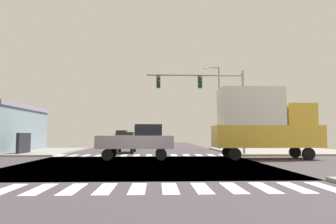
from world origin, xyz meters
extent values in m
cube|color=#413B42|center=(0.00, 0.00, -0.03)|extent=(14.00, 90.00, 0.05)
cube|color=#413B42|center=(0.00, 0.00, -0.03)|extent=(90.00, 12.00, 0.05)
cube|color=gray|center=(13.00, 12.00, 0.07)|extent=(12.00, 12.00, 0.14)
cube|color=gray|center=(-13.00, 12.00, 0.07)|extent=(12.00, 12.00, 0.14)
cube|color=white|center=(-3.75, -7.30, 0.00)|extent=(0.50, 2.00, 0.01)
cube|color=white|center=(-2.75, -7.30, 0.00)|extent=(0.50, 2.00, 0.01)
cube|color=white|center=(-1.75, -7.30, 0.00)|extent=(0.50, 2.00, 0.01)
cube|color=white|center=(-0.75, -7.30, 0.00)|extent=(0.50, 2.00, 0.01)
cube|color=white|center=(0.25, -7.30, 0.00)|extent=(0.50, 2.00, 0.01)
cube|color=white|center=(1.25, -7.30, 0.00)|extent=(0.50, 2.00, 0.01)
cube|color=white|center=(2.25, -7.30, 0.00)|extent=(0.50, 2.00, 0.01)
cube|color=white|center=(3.25, -7.30, 0.00)|extent=(0.50, 2.00, 0.01)
cube|color=white|center=(4.25, -7.30, 0.00)|extent=(0.50, 2.00, 0.01)
cube|color=white|center=(5.25, -7.30, 0.00)|extent=(0.50, 2.00, 0.01)
cube|color=white|center=(6.25, -7.30, 0.00)|extent=(0.50, 2.00, 0.01)
cube|color=white|center=(-6.75, 7.30, 0.00)|extent=(0.50, 2.00, 0.01)
cube|color=white|center=(-5.75, 7.30, 0.00)|extent=(0.50, 2.00, 0.01)
cube|color=white|center=(-4.75, 7.30, 0.00)|extent=(0.50, 2.00, 0.01)
cube|color=white|center=(-3.75, 7.30, 0.00)|extent=(0.50, 2.00, 0.01)
cube|color=white|center=(-2.75, 7.30, 0.00)|extent=(0.50, 2.00, 0.01)
cube|color=white|center=(-1.75, 7.30, 0.00)|extent=(0.50, 2.00, 0.01)
cube|color=white|center=(-0.75, 7.30, 0.00)|extent=(0.50, 2.00, 0.01)
cube|color=white|center=(0.25, 7.30, 0.00)|extent=(0.50, 2.00, 0.01)
cube|color=white|center=(1.25, 7.30, 0.00)|extent=(0.50, 2.00, 0.01)
cube|color=white|center=(2.25, 7.30, 0.00)|extent=(0.50, 2.00, 0.01)
cube|color=white|center=(3.25, 7.30, 0.00)|extent=(0.50, 2.00, 0.01)
cube|color=white|center=(4.25, 7.30, 0.00)|extent=(0.50, 2.00, 0.01)
cube|color=white|center=(5.25, 7.30, 0.00)|extent=(0.50, 2.00, 0.01)
cube|color=white|center=(6.25, 7.30, 0.00)|extent=(0.50, 2.00, 0.01)
cylinder|color=gray|center=(7.88, 6.95, 3.44)|extent=(0.20, 0.20, 6.87)
cylinder|color=gray|center=(3.96, 6.95, 6.47)|extent=(7.85, 0.14, 0.14)
cube|color=#1E5123|center=(4.35, 6.95, 5.92)|extent=(0.32, 0.40, 1.00)
sphere|color=red|center=(4.35, 6.71, 6.23)|extent=(0.22, 0.22, 0.22)
sphere|color=black|center=(4.35, 6.71, 5.92)|extent=(0.22, 0.22, 0.22)
sphere|color=black|center=(4.35, 6.71, 5.61)|extent=(0.22, 0.22, 0.22)
cube|color=#1E5123|center=(0.98, 6.95, 5.92)|extent=(0.32, 0.40, 1.00)
sphere|color=red|center=(0.98, 6.71, 6.23)|extent=(0.22, 0.22, 0.22)
sphere|color=black|center=(0.98, 6.71, 5.92)|extent=(0.22, 0.22, 0.22)
sphere|color=black|center=(0.98, 6.71, 5.61)|extent=(0.22, 0.22, 0.22)
cylinder|color=gray|center=(7.67, 15.11, 4.53)|extent=(0.16, 0.16, 9.07)
cylinder|color=gray|center=(6.97, 15.11, 8.97)|extent=(1.40, 0.10, 0.10)
ellipsoid|color=silver|center=(6.27, 15.11, 8.92)|extent=(0.60, 0.32, 0.20)
cube|color=black|center=(-10.11, 8.27, 0.90)|extent=(0.24, 2.20, 1.80)
cylinder|color=black|center=(-1.28, 19.15, 0.34)|extent=(0.26, 0.68, 0.68)
cylinder|color=black|center=(-2.72, 19.15, 0.34)|extent=(0.26, 0.68, 0.68)
cylinder|color=black|center=(-1.28, 22.07, 0.34)|extent=(0.26, 0.68, 0.68)
cylinder|color=black|center=(-2.72, 22.07, 0.34)|extent=(0.26, 0.68, 0.68)
cube|color=silver|center=(-2.00, 20.61, 1.01)|extent=(1.80, 4.30, 0.66)
cube|color=black|center=(-2.00, 20.61, 1.61)|extent=(1.55, 2.24, 0.54)
cylinder|color=black|center=(10.84, 4.46, 0.40)|extent=(0.80, 0.26, 0.80)
cylinder|color=black|center=(10.84, 2.54, 0.40)|extent=(0.80, 0.26, 0.80)
cylinder|color=black|center=(5.95, 4.46, 0.40)|extent=(0.80, 0.26, 0.80)
cylinder|color=black|center=(5.95, 2.54, 0.40)|extent=(0.80, 0.26, 0.80)
cube|color=gold|center=(8.39, 3.50, 1.54)|extent=(7.20, 2.40, 1.49)
cube|color=white|center=(7.31, 3.50, 3.57)|extent=(4.18, 2.30, 2.56)
cube|color=gold|center=(10.55, 3.50, 3.03)|extent=(2.02, 2.11, 1.49)
cylinder|color=black|center=(-1.28, 28.39, 0.34)|extent=(0.26, 0.68, 0.68)
cylinder|color=black|center=(-2.72, 28.39, 0.34)|extent=(0.26, 0.68, 0.68)
cylinder|color=black|center=(-1.28, 31.32, 0.34)|extent=(0.26, 0.68, 0.68)
cylinder|color=black|center=(-2.72, 31.32, 0.34)|extent=(0.26, 0.68, 0.68)
cube|color=black|center=(-2.00, 29.86, 1.01)|extent=(1.80, 4.30, 0.66)
cube|color=black|center=(-2.00, 29.86, 1.61)|extent=(1.55, 2.24, 0.54)
cylinder|color=black|center=(1.14, 4.30, 0.37)|extent=(0.74, 0.26, 0.74)
cylinder|color=black|center=(1.14, 2.70, 0.37)|extent=(0.74, 0.26, 0.74)
cylinder|color=black|center=(-2.33, 4.30, 0.37)|extent=(0.74, 0.26, 0.74)
cylinder|color=black|center=(-2.33, 2.70, 0.37)|extent=(0.74, 0.26, 0.74)
cube|color=#B2A9BB|center=(-0.59, 3.50, 1.17)|extent=(5.10, 2.00, 0.86)
cube|color=black|center=(0.30, 3.50, 1.97)|extent=(1.78, 1.76, 0.75)
cylinder|color=black|center=(-4.22, 32.68, 0.37)|extent=(0.26, 0.74, 0.74)
cylinder|color=black|center=(-5.78, 32.68, 0.37)|extent=(0.26, 0.74, 0.74)
cylinder|color=black|center=(-4.22, 35.81, 0.37)|extent=(0.26, 0.74, 0.74)
cylinder|color=black|center=(-5.78, 35.81, 0.37)|extent=(0.26, 0.74, 0.74)
cube|color=#505D69|center=(-5.00, 34.24, 1.18)|extent=(1.96, 4.60, 0.88)
cube|color=black|center=(-5.00, 34.24, 1.98)|extent=(1.69, 3.22, 0.72)
cylinder|color=black|center=(-1.28, 9.28, 0.34)|extent=(0.26, 0.68, 0.68)
cylinder|color=black|center=(-2.72, 9.28, 0.34)|extent=(0.26, 0.68, 0.68)
cylinder|color=black|center=(-1.28, 12.20, 0.34)|extent=(0.26, 0.68, 0.68)
cylinder|color=black|center=(-2.72, 12.20, 0.34)|extent=(0.26, 0.68, 0.68)
cube|color=gold|center=(-2.00, 10.74, 1.01)|extent=(1.80, 4.30, 0.66)
cube|color=black|center=(-2.00, 10.74, 1.61)|extent=(1.55, 2.24, 0.54)
camera|label=1|loc=(0.82, -16.70, 1.69)|focal=31.68mm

